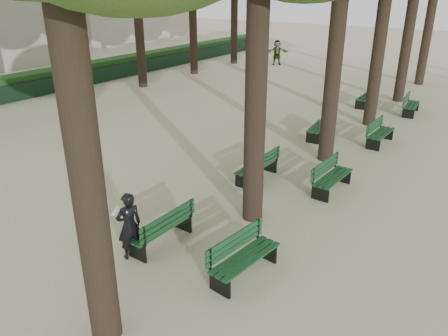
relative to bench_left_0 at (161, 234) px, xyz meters
The scene contains 14 objects.
ground 0.84m from the bench_left_0, 117.29° to the right, with size 120.00×120.00×0.00m, color #BFB890.
bench_left_0 is the anchor object (origin of this frame).
bench_left_1 4.46m from the bench_left_0, 90.00° to the left, with size 0.64×1.82×0.92m.
bench_left_2 9.35m from the bench_left_0, 90.00° to the left, with size 0.78×1.86×0.92m.
bench_left_3 15.28m from the bench_left_0, 90.00° to the left, with size 0.63×1.82×0.92m.
bench_right_0 2.27m from the bench_left_0, ahead, with size 0.79×1.86×0.92m.
bench_right_1 5.47m from the bench_left_0, 65.52° to the left, with size 0.66×1.83×0.92m.
bench_right_2 10.18m from the bench_left_0, 77.13° to the left, with size 0.64×1.82×0.92m.
bench_right_3 15.15m from the bench_left_0, 81.40° to the left, with size 0.71×1.84×0.92m.
man_with_map 0.95m from the bench_left_0, 105.41° to the right, with size 0.70×0.71×1.59m.
pedestrian_e 25.40m from the bench_left_0, 111.61° to the left, with size 1.69×0.36×1.82m, color #262628.
fence 18.49m from the bench_left_0, 146.19° to the left, with size 0.08×42.00×0.90m, color black.
hedge 19.08m from the bench_left_0, 147.36° to the left, with size 1.20×42.00×1.20m, color #163C14.
building_far 44.52m from the bench_left_0, 138.72° to the left, with size 12.00×16.00×7.00m, color #B7B2A3.
Camera 1 is at (6.53, -5.77, 5.68)m, focal length 35.00 mm.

